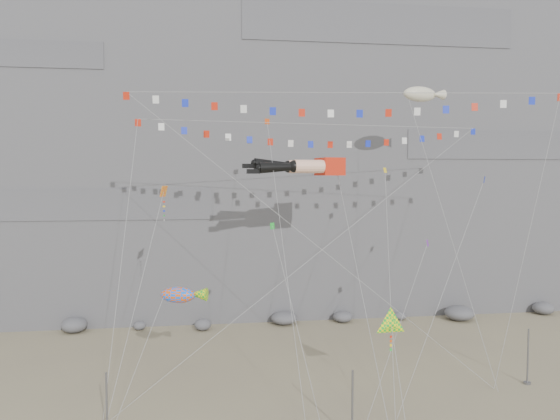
% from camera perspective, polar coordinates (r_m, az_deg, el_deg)
% --- Properties ---
extents(ground, '(120.00, 120.00, 0.00)m').
position_cam_1_polar(ground, '(39.52, 4.30, -18.31)').
color(ground, gray).
rests_on(ground, ground).
extents(cliff, '(80.00, 28.00, 50.00)m').
position_cam_1_polar(cliff, '(69.04, -1.47, 12.13)').
color(cliff, slate).
rests_on(cliff, ground).
extents(talus_boulders, '(60.00, 3.00, 1.20)m').
position_cam_1_polar(talus_boulders, '(55.23, 0.42, -11.25)').
color(talus_boulders, slate).
rests_on(talus_boulders, ground).
extents(anchor_pole_left, '(0.12, 0.12, 3.71)m').
position_cam_1_polar(anchor_pole_left, '(34.02, -17.65, -18.82)').
color(anchor_pole_left, slate).
rests_on(anchor_pole_left, ground).
extents(anchor_pole_center, '(0.12, 0.12, 3.96)m').
position_cam_1_polar(anchor_pole_center, '(32.49, 7.57, -19.55)').
color(anchor_pole_center, slate).
rests_on(anchor_pole_center, ground).
extents(anchor_pole_right, '(0.12, 0.12, 3.97)m').
position_cam_1_polar(anchor_pole_right, '(43.55, 24.48, -13.76)').
color(anchor_pole_right, slate).
rests_on(anchor_pole_right, ground).
extents(legs_kite, '(8.26, 18.28, 22.86)m').
position_cam_1_polar(legs_kite, '(43.98, 2.54, 4.55)').
color(legs_kite, red).
rests_on(legs_kite, ground).
extents(flag_banner_upper, '(30.17, 14.17, 27.35)m').
position_cam_1_polar(flag_banner_upper, '(45.55, 4.24, 8.91)').
color(flag_banner_upper, red).
rests_on(flag_banner_upper, ground).
extents(flag_banner_lower, '(30.69, 5.64, 23.32)m').
position_cam_1_polar(flag_banner_lower, '(39.76, 6.87, 12.05)').
color(flag_banner_lower, red).
rests_on(flag_banner_lower, ground).
extents(harlequin_kite, '(3.88, 9.06, 16.12)m').
position_cam_1_polar(harlequin_kite, '(39.95, -12.08, 1.82)').
color(harlequin_kite, red).
rests_on(harlequin_kite, ground).
extents(fish_windsock, '(5.53, 5.64, 8.94)m').
position_cam_1_polar(fish_windsock, '(37.23, -10.64, -8.73)').
color(fish_windsock, '#E7530B').
rests_on(fish_windsock, ground).
extents(delta_kite, '(2.21, 5.43, 7.46)m').
position_cam_1_polar(delta_kite, '(35.85, 11.55, -11.65)').
color(delta_kite, '#FFEC0D').
rests_on(delta_kite, ground).
extents(blimp_windsock, '(4.37, 13.16, 24.87)m').
position_cam_1_polar(blimp_windsock, '(49.91, 14.40, 11.60)').
color(blimp_windsock, beige).
rests_on(blimp_windsock, ground).
extents(small_kite_a, '(1.02, 15.72, 24.43)m').
position_cam_1_polar(small_kite_a, '(44.95, -1.25, 8.48)').
color(small_kite_a, '#D94812').
rests_on(small_kite_a, ground).
extents(small_kite_b, '(8.26, 9.83, 15.27)m').
position_cam_1_polar(small_kite_b, '(43.42, 15.09, -3.58)').
color(small_kite_b, purple).
rests_on(small_kite_b, ground).
extents(small_kite_c, '(2.65, 6.96, 13.16)m').
position_cam_1_polar(small_kite_c, '(36.57, -0.70, -2.13)').
color(small_kite_c, green).
rests_on(small_kite_c, ground).
extents(small_kite_d, '(4.72, 14.99, 21.32)m').
position_cam_1_polar(small_kite_d, '(46.11, 10.94, 3.50)').
color(small_kite_d, yellow).
rests_on(small_kite_d, ground).
extents(small_kite_e, '(9.91, 7.95, 18.67)m').
position_cam_1_polar(small_kite_e, '(43.25, 20.42, 2.56)').
color(small_kite_e, '#1629C2').
rests_on(small_kite_e, ground).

